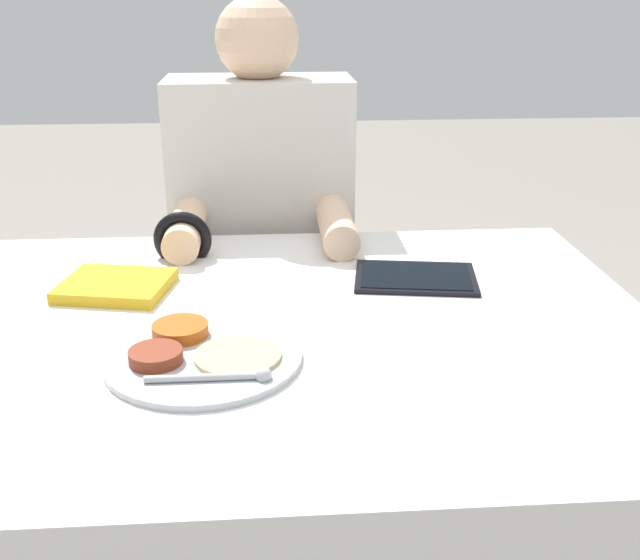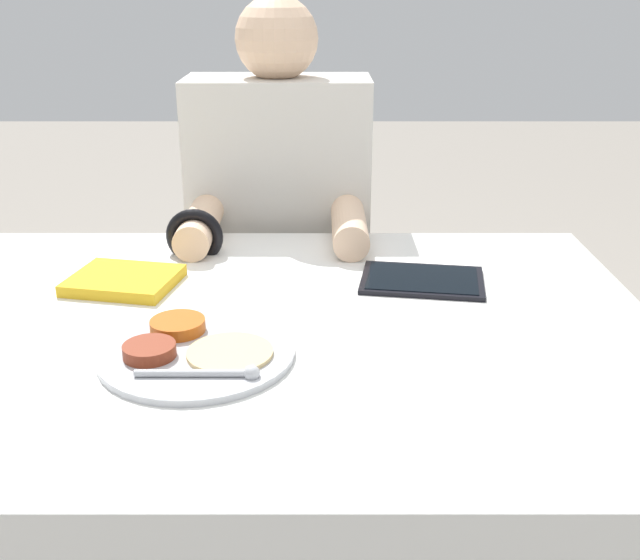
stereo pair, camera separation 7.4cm
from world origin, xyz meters
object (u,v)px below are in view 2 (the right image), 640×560
Objects in this scene: person_diner at (279,281)px; thali_tray at (192,350)px; tablet_device at (420,280)px; red_notebook at (122,281)px.

thali_tray is at bearing -97.01° from person_diner.
person_diner reaches higher than tablet_device.
person_diner is at bearing 60.40° from red_notebook.
tablet_device is at bearing -57.23° from person_diner.
red_notebook is (-0.16, 0.26, -0.00)m from thali_tray.
tablet_device is at bearing 1.72° from red_notebook.
red_notebook is 0.52m from tablet_device.
tablet_device is at bearing 37.88° from thali_tray.
thali_tray is at bearing -142.12° from tablet_device.
person_diner is (0.25, 0.44, -0.17)m from red_notebook.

